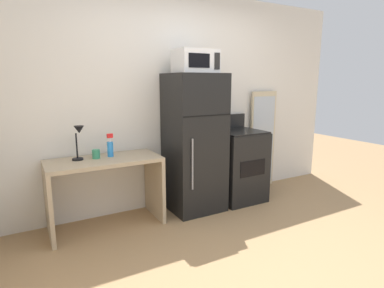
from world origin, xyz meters
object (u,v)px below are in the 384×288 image
object	(u,v)px
spray_bottle	(110,147)
microwave	(195,61)
desk	(105,180)
leaning_mirror	(262,140)
desk_lamp	(79,137)
refrigerator	(194,143)
coffee_mug	(96,154)
oven_range	(238,165)

from	to	relation	value
spray_bottle	microwave	size ratio (longest dim) A/B	0.54
desk	leaning_mirror	world-z (taller)	leaning_mirror
desk_lamp	leaning_mirror	distance (m)	2.60
desk	microwave	xyz separation A→B (m)	(1.07, -0.05, 1.24)
refrigerator	desk	bearing A→B (deg)	178.63
desk	refrigerator	bearing A→B (deg)	-1.37
spray_bottle	microwave	distance (m)	1.34
refrigerator	desk_lamp	bearing A→B (deg)	175.83
coffee_mug	microwave	distance (m)	1.49
spray_bottle	leaning_mirror	bearing A→B (deg)	3.95
refrigerator	leaning_mirror	world-z (taller)	refrigerator
desk	spray_bottle	xyz separation A→B (m)	(0.09, 0.07, 0.33)
desk_lamp	spray_bottle	world-z (taller)	desk_lamp
desk_lamp	oven_range	distance (m)	2.02
spray_bottle	oven_range	distance (m)	1.68
microwave	oven_range	bearing A→B (deg)	1.44
coffee_mug	spray_bottle	bearing A→B (deg)	4.85
coffee_mug	leaning_mirror	size ratio (longest dim) A/B	0.07
oven_range	leaning_mirror	bearing A→B (deg)	21.83
spray_bottle	microwave	xyz separation A→B (m)	(0.98, -0.12, 0.91)
microwave	oven_range	distance (m)	1.45
desk_lamp	desk	bearing A→B (deg)	-17.11
desk_lamp	spray_bottle	size ratio (longest dim) A/B	1.42
desk	spray_bottle	size ratio (longest dim) A/B	4.65
oven_range	spray_bottle	bearing A→B (deg)	176.54
refrigerator	leaning_mirror	distance (m)	1.32
spray_bottle	refrigerator	bearing A→B (deg)	-5.47
desk_lamp	leaning_mirror	size ratio (longest dim) A/B	0.25
desk	spray_bottle	distance (m)	0.34
spray_bottle	refrigerator	distance (m)	0.99
microwave	desk_lamp	bearing A→B (deg)	174.90
leaning_mirror	refrigerator	bearing A→B (deg)	-168.99
desk	refrigerator	world-z (taller)	refrigerator
desk	leaning_mirror	distance (m)	2.38
microwave	leaning_mirror	size ratio (longest dim) A/B	0.33
refrigerator	microwave	xyz separation A→B (m)	(0.00, -0.02, 0.95)
desk	microwave	bearing A→B (deg)	-2.50
refrigerator	microwave	distance (m)	0.95
desk	leaning_mirror	bearing A→B (deg)	5.44
microwave	leaning_mirror	xyz separation A→B (m)	(1.29, 0.27, -1.06)
refrigerator	oven_range	distance (m)	0.74
coffee_mug	leaning_mirror	distance (m)	2.43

